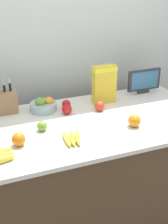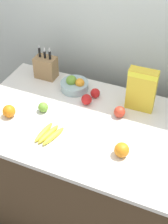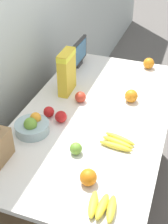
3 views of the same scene
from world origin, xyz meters
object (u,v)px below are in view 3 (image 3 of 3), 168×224
(fruit_bowl, at_px, (32,126))
(apple_leftmost, at_px, (49,112))
(small_monitor, at_px, (79,53))
(apple_near_bananas, at_px, (61,117))
(banana_bunch_right, at_px, (118,142))
(orange_front_right, at_px, (88,177))
(orange_front_left, at_px, (131,96))
(banana_bunch_left, at_px, (102,207))
(cereal_box, at_px, (67,71))
(apple_middle, at_px, (80,97))
(orange_front_center, at_px, (149,63))
(apple_by_knife_block, at_px, (76,149))

(fruit_bowl, xyz_separation_m, apple_leftmost, (0.17, -0.03, -0.01))
(small_monitor, distance_m, apple_near_bananas, 0.77)
(banana_bunch_right, height_order, apple_near_bananas, apple_near_bananas)
(orange_front_right, height_order, orange_front_left, orange_front_left)
(fruit_bowl, xyz_separation_m, banana_bunch_left, (-0.40, -0.55, -0.02))
(cereal_box, xyz_separation_m, apple_middle, (-0.10, -0.13, -0.13))
(apple_near_bananas, distance_m, orange_front_center, 0.97)
(cereal_box, relative_size, orange_front_right, 3.58)
(small_monitor, relative_size, banana_bunch_left, 1.87)
(small_monitor, relative_size, cereal_box, 0.99)
(apple_leftmost, xyz_separation_m, apple_by_knife_block, (-0.26, -0.28, -0.00))
(cereal_box, distance_m, orange_front_left, 0.47)
(apple_middle, distance_m, orange_front_center, 0.73)
(cereal_box, relative_size, orange_front_center, 3.48)
(apple_middle, bearing_deg, apple_leftmost, 149.70)
(small_monitor, xyz_separation_m, orange_front_right, (-1.17, -0.48, -0.07))
(apple_leftmost, bearing_deg, banana_bunch_left, -137.45)
(banana_bunch_right, distance_m, apple_by_knife_block, 0.24)
(apple_middle, height_order, orange_front_center, orange_front_center)
(fruit_bowl, height_order, banana_bunch_right, fruit_bowl)
(banana_bunch_right, distance_m, orange_front_left, 0.46)
(banana_bunch_right, bearing_deg, apple_middle, 45.43)
(banana_bunch_left, xyz_separation_m, orange_front_left, (0.91, 0.07, 0.02))
(banana_bunch_right, bearing_deg, orange_front_right, 168.89)
(apple_leftmost, bearing_deg, banana_bunch_right, -103.98)
(banana_bunch_right, distance_m, orange_front_right, 0.33)
(cereal_box, height_order, fruit_bowl, cereal_box)
(small_monitor, xyz_separation_m, orange_front_left, (-0.38, -0.51, -0.07))
(apple_near_bananas, relative_size, orange_front_left, 0.85)
(fruit_bowl, height_order, apple_middle, fruit_bowl)
(fruit_bowl, xyz_separation_m, orange_front_center, (1.04, -0.51, 0.00))
(cereal_box, bearing_deg, banana_bunch_left, -150.86)
(apple_middle, distance_m, orange_front_left, 0.34)
(orange_front_left, bearing_deg, banana_bunch_right, -176.76)
(apple_leftmost, bearing_deg, fruit_bowl, 170.93)
(apple_near_bananas, bearing_deg, fruit_bowl, 140.26)
(apple_middle, bearing_deg, orange_front_left, -69.89)
(apple_middle, bearing_deg, small_monitor, 21.14)
(apple_near_bananas, height_order, orange_front_right, orange_front_right)
(cereal_box, xyz_separation_m, banana_bunch_left, (-0.89, -0.53, -0.15))
(orange_front_center, bearing_deg, banana_bunch_left, -178.26)
(small_monitor, height_order, apple_near_bananas, small_monitor)
(banana_bunch_left, distance_m, banana_bunch_right, 0.45)
(fruit_bowl, xyz_separation_m, orange_front_right, (-0.27, -0.44, 0.00))
(fruit_bowl, relative_size, apple_middle, 2.71)
(banana_bunch_left, bearing_deg, banana_bunch_right, 5.63)
(fruit_bowl, distance_m, apple_near_bananas, 0.19)
(orange_front_right, bearing_deg, fruit_bowl, 58.44)
(apple_by_knife_block, height_order, orange_front_center, orange_front_center)
(orange_front_right, bearing_deg, orange_front_center, -2.83)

